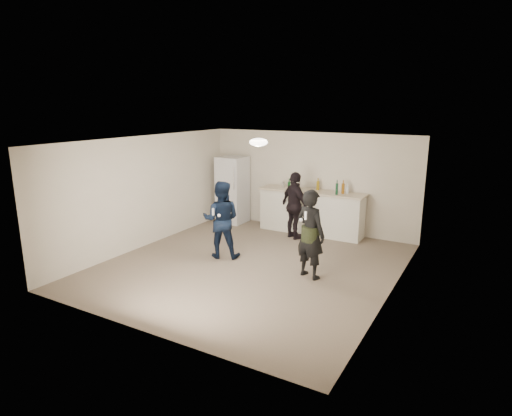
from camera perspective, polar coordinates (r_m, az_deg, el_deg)
The scene contains 21 objects.
floor at distance 8.73m, azimuth -0.65°, elevation -7.63°, with size 6.00×6.00×0.00m, color #6B5B4C.
ceiling at distance 8.16m, azimuth -0.70°, elevation 8.96°, with size 6.00×6.00×0.00m, color silver.
wall_back at distance 10.99m, azimuth 7.24°, elevation 3.52°, with size 6.00×6.00×0.00m, color beige.
wall_front at distance 6.05m, azimuth -15.20°, elevation -5.33°, with size 6.00×6.00×0.00m, color beige.
wall_left at distance 9.99m, azimuth -14.44°, elevation 2.17°, with size 6.00×6.00×0.00m, color beige.
wall_right at distance 7.40m, azimuth 18.06°, elevation -2.06°, with size 6.00×6.00×0.00m, color beige.
counter at distance 10.78m, azimuth 7.34°, elevation -0.64°, with size 2.60×0.56×1.05m, color silver.
counter_top at distance 10.66m, azimuth 7.43°, elevation 2.20°, with size 2.68×0.64×0.04m, color beige.
fridge at distance 11.66m, azimuth -3.14°, elevation 2.44°, with size 0.70×0.70×1.80m, color silver.
fridge_handle at distance 11.14m, azimuth -2.98°, elevation 4.00°, with size 0.02×0.02×0.60m, color #B8B7BC.
ceiling_dome at distance 8.42m, azimuth 0.34°, elevation 8.77°, with size 0.36×0.36×0.16m, color white.
shaker at distance 10.98m, azimuth 3.66°, elevation 3.18°, with size 0.08×0.08×0.17m, color silver.
man at distance 8.99m, azimuth -4.66°, elevation -1.55°, with size 0.79×0.62×1.63m, color #0E203E.
woman at distance 7.96m, azimuth 7.27°, elevation -3.46°, with size 0.61×0.40×1.68m, color black.
camo_shorts at distance 7.95m, azimuth 7.27°, elevation -3.40°, with size 0.34×0.34×0.28m, color #273518.
spectator at distance 10.25m, azimuth 5.20°, elevation 0.31°, with size 0.95×0.40×1.62m, color black.
remote_man at distance 8.70m, azimuth -5.73°, elevation -0.49°, with size 0.04×0.04×0.15m, color silver.
nunchuk_man at distance 8.68m, azimuth -4.95°, elevation -0.99°, with size 0.07×0.07×0.07m, color white.
remote_woman at distance 7.62m, azimuth 6.65°, elevation -1.01°, with size 0.04×0.04×0.15m, color white.
nunchuk_woman at distance 7.71m, azimuth 6.03°, elevation -1.59°, with size 0.07×0.07×0.07m, color white.
bottle_cluster at distance 10.51m, azimuth 9.26°, elevation 2.71°, with size 1.46×0.42×0.27m.
Camera 1 is at (4.10, -7.02, 3.17)m, focal length 30.00 mm.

